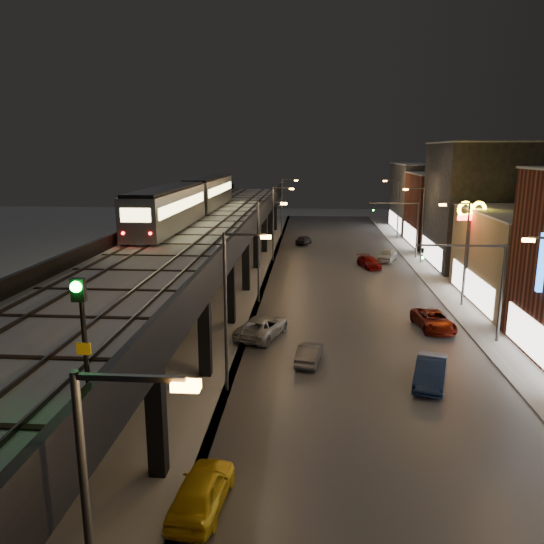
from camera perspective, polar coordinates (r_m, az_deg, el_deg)
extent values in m
cube|color=#46474D|center=(51.11, 8.19, -2.13)|extent=(17.00, 120.00, 0.06)
cube|color=#9FA1A8|center=(52.77, 19.10, -2.20)|extent=(4.00, 120.00, 0.14)
cube|color=#9FA1A8|center=(51.92, -6.84, -1.86)|extent=(11.00, 120.00, 0.06)
cube|color=black|center=(47.86, -7.71, 3.92)|extent=(9.00, 100.00, 1.00)
cube|color=black|center=(22.78, -12.33, -14.92)|extent=(0.70, 0.70, 5.30)
cube|color=black|center=(23.06, -21.58, -8.40)|extent=(8.00, 0.60, 0.50)
cube|color=black|center=(33.91, -19.66, -5.95)|extent=(0.70, 0.70, 5.30)
cube|color=black|center=(31.69, -7.24, -6.59)|extent=(0.70, 0.70, 5.30)
cube|color=black|center=(31.89, -13.90, -2.05)|extent=(8.00, 0.60, 0.50)
cube|color=black|center=(42.84, -14.35, -1.73)|extent=(0.70, 0.70, 5.30)
cube|color=black|center=(41.10, -4.51, -1.97)|extent=(0.70, 0.70, 5.30)
cube|color=black|center=(41.26, -9.66, 1.51)|extent=(8.00, 0.60, 0.50)
cube|color=black|center=(52.16, -10.92, 1.03)|extent=(0.70, 0.70, 5.30)
cube|color=black|center=(50.74, -2.82, 0.92)|extent=(0.70, 0.70, 5.30)
cube|color=black|center=(50.87, -7.00, 3.73)|extent=(8.00, 0.60, 0.50)
cube|color=black|center=(61.69, -8.53, 2.94)|extent=(0.70, 0.70, 5.30)
cube|color=black|center=(60.50, -1.67, 2.88)|extent=(0.70, 0.70, 5.30)
cube|color=black|center=(60.60, -5.18, 5.24)|extent=(8.00, 0.60, 0.50)
cube|color=black|center=(71.35, -6.78, 4.33)|extent=(0.70, 0.70, 5.30)
cube|color=black|center=(70.32, -0.84, 4.29)|extent=(0.70, 0.70, 5.30)
cube|color=black|center=(70.41, -3.86, 6.33)|extent=(8.00, 0.60, 0.50)
cube|color=black|center=(81.09, -5.45, 5.39)|extent=(0.70, 0.70, 5.30)
cube|color=black|center=(80.19, -0.21, 5.36)|extent=(0.70, 0.70, 5.30)
cube|color=black|center=(80.27, -2.86, 7.15)|extent=(8.00, 0.60, 0.50)
cube|color=black|center=(90.89, -4.40, 6.21)|extent=(0.70, 0.70, 5.30)
cube|color=black|center=(90.08, 0.29, 6.19)|extent=(0.70, 0.70, 5.30)
cube|color=black|center=(90.16, -2.08, 7.79)|extent=(8.00, 0.60, 0.50)
cube|color=#B2B7C1|center=(47.78, -7.73, 4.61)|extent=(8.40, 100.00, 0.16)
cube|color=#332D28|center=(48.52, -11.47, 4.79)|extent=(0.08, 98.00, 0.16)
cube|color=#332D28|center=(48.15, -9.82, 4.80)|extent=(0.08, 98.00, 0.16)
cube|color=#332D28|center=(47.51, -6.22, 4.80)|extent=(0.08, 98.00, 0.16)
cube|color=#332D28|center=(47.27, -4.50, 4.80)|extent=(0.08, 98.00, 0.16)
cube|color=black|center=(20.14, -25.57, -7.79)|extent=(7.80, 0.24, 0.06)
cube|color=black|center=(34.38, -12.49, 1.39)|extent=(7.80, 0.24, 0.06)
cube|color=black|center=(49.70, -7.26, 5.07)|extent=(7.80, 0.24, 0.06)
cube|color=black|center=(65.35, -4.49, 6.99)|extent=(7.80, 0.24, 0.06)
cube|color=black|center=(81.13, -2.79, 8.16)|extent=(7.80, 0.24, 0.06)
cube|color=black|center=(47.01, -2.53, 5.16)|extent=(0.30, 100.00, 1.10)
cube|color=black|center=(48.79, -12.77, 5.14)|extent=(0.30, 100.00, 1.10)
cube|color=white|center=(37.06, 26.54, -6.71)|extent=(0.10, 9.60, 2.40)
cube|color=white|center=(49.73, 20.59, -1.40)|extent=(0.10, 12.00, 2.40)
cube|color=#27272F|center=(65.73, 22.22, 6.56)|extent=(12.00, 13.00, 14.00)
cube|color=white|center=(64.88, 16.72, 2.08)|extent=(0.10, 10.40, 2.40)
cube|color=#B2B7C1|center=(65.45, 22.75, 12.72)|extent=(12.20, 13.20, 0.16)
cube|color=#57261D|center=(79.30, 19.05, 6.28)|extent=(12.00, 12.00, 10.00)
cube|color=white|center=(78.41, 14.58, 4.00)|extent=(0.10, 9.60, 2.40)
cube|color=#B2B7C1|center=(78.94, 19.32, 9.94)|extent=(12.20, 12.20, 0.16)
cube|color=#434343|center=(92.80, 16.91, 7.61)|extent=(12.00, 16.00, 11.00)
cube|color=white|center=(92.08, 13.06, 5.35)|extent=(0.10, 12.80, 2.40)
cube|color=#B2B7C1|center=(92.51, 17.14, 11.05)|extent=(12.20, 16.20, 0.16)
cube|color=#38383A|center=(10.76, -15.07, -10.95)|extent=(2.20, 0.12, 0.12)
cube|color=orange|center=(10.51, -9.23, -11.96)|extent=(0.55, 0.28, 0.18)
cylinder|color=#38383A|center=(28.96, -5.00, -4.57)|extent=(0.18, 0.18, 9.00)
cube|color=#38383A|center=(27.80, -2.94, 4.05)|extent=(2.20, 0.12, 0.12)
cube|color=orange|center=(27.71, -0.67, 3.78)|extent=(0.55, 0.28, 0.18)
cube|color=orange|center=(29.71, 25.86, 3.11)|extent=(0.55, 0.28, 0.18)
cylinder|color=#38383A|center=(46.30, -1.48, 2.10)|extent=(0.18, 0.18, 9.00)
cube|color=#38383A|center=(45.59, -0.12, 7.52)|extent=(2.20, 0.12, 0.12)
cube|color=orange|center=(45.53, 1.27, 7.36)|extent=(0.55, 0.28, 0.18)
cylinder|color=#38383A|center=(47.92, 20.10, 1.68)|extent=(0.18, 0.18, 9.00)
cube|color=#38383A|center=(47.03, 19.21, 6.98)|extent=(2.20, 0.12, 0.12)
cube|color=orange|center=(46.77, 17.89, 6.90)|extent=(0.55, 0.28, 0.18)
cylinder|color=#38383A|center=(64.01, 0.12, 5.11)|extent=(0.18, 0.18, 9.00)
cube|color=#38383A|center=(63.49, 1.12, 9.04)|extent=(2.20, 0.12, 0.12)
cube|color=orange|center=(63.45, 2.13, 8.92)|extent=(0.55, 0.28, 0.18)
cylinder|color=#38383A|center=(65.19, 15.89, 4.76)|extent=(0.18, 0.18, 9.00)
cube|color=#38383A|center=(64.54, 15.16, 8.66)|extent=(2.20, 0.12, 0.12)
cube|color=orange|center=(64.35, 14.18, 8.60)|extent=(0.55, 0.28, 0.18)
cylinder|color=#38383A|center=(81.84, 1.03, 6.81)|extent=(0.18, 0.18, 9.00)
cube|color=#38383A|center=(81.44, 1.82, 9.89)|extent=(2.20, 0.12, 0.12)
cube|color=orange|center=(81.41, 2.61, 9.79)|extent=(0.55, 0.28, 0.18)
cylinder|color=#38383A|center=(82.77, 13.44, 6.54)|extent=(0.18, 0.18, 9.00)
cube|color=#38383A|center=(82.26, 12.83, 9.61)|extent=(2.20, 0.12, 0.12)
cube|color=orange|center=(82.11, 12.06, 9.55)|extent=(0.55, 0.28, 0.18)
cylinder|color=#38383A|center=(39.77, 23.42, -2.26)|extent=(0.20, 0.20, 7.00)
cube|color=#38383A|center=(38.17, 19.62, 2.69)|extent=(6.00, 0.12, 0.12)
imported|color=black|center=(37.67, 15.90, 2.05)|extent=(0.20, 0.16, 1.00)
sphere|color=#0CFF26|center=(37.57, 15.92, 1.63)|extent=(0.18, 0.18, 0.18)
cylinder|color=#38383A|center=(68.24, 15.34, 4.29)|extent=(0.20, 0.20, 7.00)
cube|color=#38383A|center=(67.32, 12.99, 7.23)|extent=(6.00, 0.12, 0.12)
imported|color=black|center=(67.04, 10.84, 6.87)|extent=(0.20, 0.16, 1.00)
sphere|color=#0CFF26|center=(66.92, 10.85, 6.65)|extent=(0.18, 0.18, 0.18)
cube|color=gray|center=(47.01, -11.09, 6.66)|extent=(2.88, 17.36, 3.27)
cube|color=black|center=(46.86, -11.19, 8.80)|extent=(2.58, 16.86, 0.25)
cube|color=#FFEC8D|center=(47.37, -12.82, 7.17)|extent=(0.05, 15.87, 0.89)
cube|color=#FFEC8D|center=(46.61, -9.38, 7.23)|extent=(0.05, 15.87, 0.89)
cube|color=gray|center=(65.22, -6.77, 8.49)|extent=(2.88, 17.36, 3.27)
cube|color=black|center=(65.11, -6.81, 10.03)|extent=(2.58, 16.86, 0.25)
cube|color=#FFEC8D|center=(65.48, -8.04, 8.86)|extent=(0.05, 15.87, 0.89)
cube|color=#FFEC8D|center=(64.93, -5.51, 8.90)|extent=(0.05, 15.87, 0.89)
cube|color=#FFEC8D|center=(38.70, -14.48, 5.94)|extent=(2.18, 0.05, 0.99)
sphere|color=#FF0C0C|center=(39.17, -15.76, 4.04)|extent=(0.20, 0.20, 0.20)
sphere|color=#FF0C0C|center=(38.54, -12.98, 4.06)|extent=(0.20, 0.20, 0.20)
cylinder|color=black|center=(15.00, -19.51, -6.85)|extent=(0.13, 0.13, 3.34)
cube|color=black|center=(14.50, -20.11, -1.82)|extent=(0.36, 0.20, 0.61)
sphere|color=#0CFF26|center=(14.37, -20.33, -1.51)|extent=(0.29, 0.29, 0.29)
cube|color=gold|center=(14.99, -19.60, -7.78)|extent=(0.39, 0.04, 0.33)
imported|color=gold|center=(21.59, -7.56, -22.36)|extent=(2.16, 4.52, 1.49)
imported|color=#3C3E44|center=(33.99, 4.02, -8.81)|extent=(1.86, 3.89, 1.23)
imported|color=#9BA0A8|center=(38.36, -1.10, -5.99)|extent=(3.99, 5.92, 1.51)
imported|color=black|center=(76.48, 3.43, 3.46)|extent=(2.55, 4.16, 1.32)
imported|color=#0C1836|center=(32.21, 16.68, -10.31)|extent=(2.86, 4.96, 1.55)
imported|color=maroon|center=(41.81, 16.97, -5.05)|extent=(2.90, 5.21, 1.38)
imported|color=#6C0606|center=(61.89, 10.40, 1.00)|extent=(2.90, 4.70, 1.27)
imported|color=#ABABAB|center=(65.87, 12.29, 1.74)|extent=(3.17, 4.80, 1.52)
cylinder|color=#38383A|center=(50.89, 20.30, 1.22)|extent=(0.24, 0.24, 7.15)
cube|color=#FF0C0C|center=(50.31, 20.64, 5.51)|extent=(2.50, 0.25, 0.45)
torus|color=gold|center=(50.07, 20.06, 6.35)|extent=(1.47, 0.62, 1.45)
torus|color=gold|center=(50.40, 21.34, 6.29)|extent=(1.47, 0.62, 1.45)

